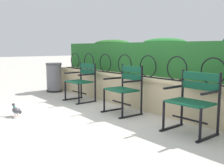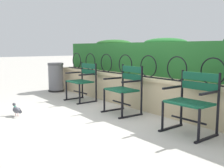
# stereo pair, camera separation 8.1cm
# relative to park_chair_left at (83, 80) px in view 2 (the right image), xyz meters

# --- Properties ---
(ground_plane) EXTENTS (60.00, 60.00, 0.00)m
(ground_plane) POSITION_rel_park_chair_left_xyz_m (1.37, -0.35, -0.46)
(ground_plane) COLOR #BCB7AD
(stone_wall) EXTENTS (6.30, 0.41, 0.63)m
(stone_wall) POSITION_rel_park_chair_left_xyz_m (1.37, 0.55, -0.14)
(stone_wall) COLOR #C6B289
(stone_wall) RESTS_ON ground
(iron_arch_fence) EXTENTS (5.78, 0.02, 0.42)m
(iron_arch_fence) POSITION_rel_park_chair_left_xyz_m (1.25, 0.47, 0.36)
(iron_arch_fence) COLOR black
(iron_arch_fence) RESTS_ON stone_wall
(hedge_row) EXTENTS (6.17, 0.68, 0.80)m
(hedge_row) POSITION_rel_park_chair_left_xyz_m (1.41, 1.06, 0.55)
(hedge_row) COLOR #236028
(hedge_row) RESTS_ON stone_wall
(park_chair_left) EXTENTS (0.61, 0.54, 0.85)m
(park_chair_left) POSITION_rel_park_chair_left_xyz_m (0.00, 0.00, 0.00)
(park_chair_left) COLOR #0F4C33
(park_chair_left) RESTS_ON ground
(park_chair_centre) EXTENTS (0.61, 0.55, 0.88)m
(park_chair_centre) POSITION_rel_park_chair_left_xyz_m (1.45, 0.01, 0.01)
(park_chair_centre) COLOR #0F4C33
(park_chair_centre) RESTS_ON ground
(park_chair_right) EXTENTS (0.64, 0.53, 0.87)m
(park_chair_right) POSITION_rel_park_chair_left_xyz_m (2.88, 0.02, 0.01)
(park_chair_right) COLOR #0F4C33
(park_chair_right) RESTS_ON ground
(pigeon_near_chairs) EXTENTS (0.29, 0.12, 0.22)m
(pigeon_near_chairs) POSITION_rel_park_chair_left_xyz_m (0.46, -1.64, -0.35)
(pigeon_near_chairs) COLOR #5B5B66
(pigeon_near_chairs) RESTS_ON ground
(trash_bin) EXTENTS (0.44, 0.44, 0.78)m
(trash_bin) POSITION_rel_park_chair_left_xyz_m (-1.52, 0.07, -0.09)
(trash_bin) COLOR slate
(trash_bin) RESTS_ON ground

